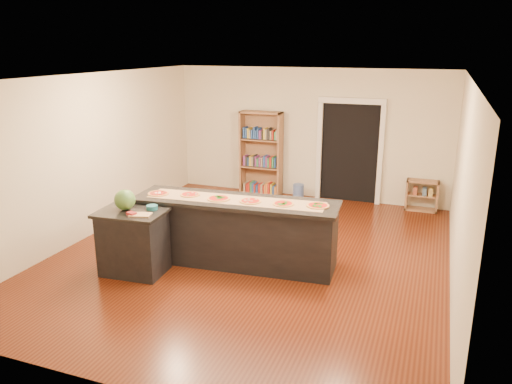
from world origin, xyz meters
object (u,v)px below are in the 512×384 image
(kitchen_island, at_px, (236,231))
(bookshelf, at_px, (261,154))
(side_counter, at_px, (133,242))
(waste_bin, at_px, (298,192))
(low_shelf, at_px, (422,195))
(watermelon, at_px, (125,200))

(kitchen_island, distance_m, bookshelf, 3.78)
(side_counter, xyz_separation_m, waste_bin, (1.28, 4.35, -0.31))
(side_counter, relative_size, waste_bin, 2.80)
(bookshelf, distance_m, low_shelf, 3.52)
(low_shelf, relative_size, watermelon, 2.10)
(low_shelf, bearing_deg, side_counter, -130.33)
(kitchen_island, distance_m, watermelon, 1.71)
(side_counter, relative_size, watermelon, 3.20)
(side_counter, relative_size, bookshelf, 0.52)
(kitchen_island, bearing_deg, waste_bin, 85.31)
(watermelon, bearing_deg, low_shelf, 48.71)
(low_shelf, bearing_deg, kitchen_island, -124.80)
(low_shelf, height_order, watermelon, watermelon)
(side_counter, bearing_deg, low_shelf, 45.28)
(bookshelf, xyz_separation_m, watermelon, (-0.48, -4.46, 0.18))
(bookshelf, bearing_deg, kitchen_island, -76.01)
(waste_bin, distance_m, watermelon, 4.64)
(bookshelf, bearing_deg, watermelon, -96.10)
(kitchen_island, distance_m, low_shelf, 4.49)
(kitchen_island, distance_m, waste_bin, 3.53)
(side_counter, distance_m, watermelon, 0.64)
(waste_bin, bearing_deg, watermelon, -107.87)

